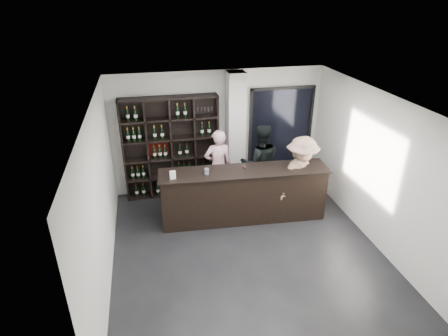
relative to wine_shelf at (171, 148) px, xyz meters
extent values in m
cube|color=black|center=(1.15, -2.57, -1.20)|extent=(5.00, 5.50, 0.01)
cube|color=silver|center=(1.50, -0.10, 0.25)|extent=(0.40, 0.40, 2.90)
cube|color=black|center=(2.70, 0.12, 0.20)|extent=(1.60, 0.08, 2.10)
cube|color=black|center=(2.70, 0.12, 0.20)|extent=(1.48, 0.02, 1.98)
cube|color=black|center=(1.37, -1.42, -0.64)|extent=(3.44, 0.64, 1.13)
cube|color=black|center=(1.37, -1.42, -0.06)|extent=(3.52, 0.72, 0.03)
imported|color=beige|center=(1.00, -0.50, -0.33)|extent=(0.65, 0.44, 1.74)
imported|color=black|center=(1.93, -0.72, -0.26)|extent=(0.98, 0.80, 1.87)
imported|color=#A57F6A|center=(2.58, -1.52, -0.29)|extent=(1.35, 1.07, 1.83)
cylinder|color=#AEC7D3|center=(0.58, -1.43, 0.02)|extent=(0.11, 0.11, 0.13)
cube|color=white|center=(2.43, -1.45, -0.03)|extent=(0.16, 0.16, 0.02)
cube|color=white|center=(-0.10, -1.48, 0.04)|extent=(0.12, 0.07, 0.17)
camera|label=1|loc=(-0.50, -8.06, 3.37)|focal=30.00mm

